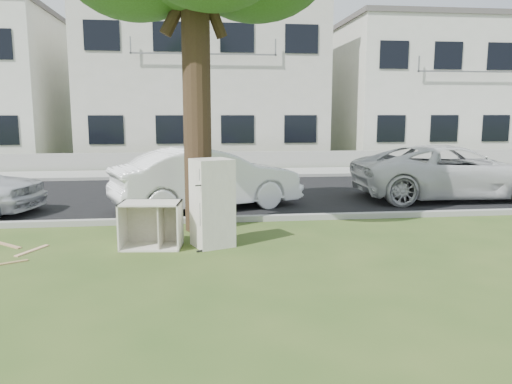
{
  "coord_description": "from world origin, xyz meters",
  "views": [
    {
      "loc": [
        -0.45,
        -8.04,
        2.34
      ],
      "look_at": [
        0.6,
        0.6,
        0.94
      ],
      "focal_mm": 35.0,
      "sensor_mm": 36.0,
      "label": 1
    }
  ],
  "objects": [
    {
      "name": "ground",
      "position": [
        0.0,
        0.0,
        0.0
      ],
      "size": [
        120.0,
        120.0,
        0.0
      ],
      "primitive_type": "plane",
      "color": "#304C1B"
    },
    {
      "name": "road",
      "position": [
        0.0,
        6.0,
        0.01
      ],
      "size": [
        120.0,
        7.0,
        0.01
      ],
      "primitive_type": "cube",
      "color": "black",
      "rests_on": "ground"
    },
    {
      "name": "townhouse_right",
      "position": [
        12.0,
        17.5,
        3.42
      ],
      "size": [
        10.2,
        8.16,
        6.84
      ],
      "color": "silver",
      "rests_on": "ground"
    },
    {
      "name": "kerb_near",
      "position": [
        0.0,
        2.45,
        0.0
      ],
      "size": [
        120.0,
        0.18,
        0.12
      ],
      "primitive_type": "cube",
      "color": "gray",
      "rests_on": "ground"
    },
    {
      "name": "plank_c",
      "position": [
        -3.23,
        0.56,
        0.01
      ],
      "size": [
        0.38,
        0.7,
        0.02
      ],
      "primitive_type": "cube",
      "rotation": [
        0.0,
        0.0,
        1.14
      ],
      "color": "tan",
      "rests_on": "ground"
    },
    {
      "name": "car_right",
      "position": [
        6.44,
        4.64,
        0.73
      ],
      "size": [
        5.28,
        2.5,
        1.46
      ],
      "primitive_type": "imported",
      "rotation": [
        0.0,
        0.0,
        1.56
      ],
      "color": "silver",
      "rests_on": "ground"
    },
    {
      "name": "townhouse_center",
      "position": [
        0.0,
        17.5,
        3.72
      ],
      "size": [
        11.22,
        8.16,
        7.44
      ],
      "color": "beige",
      "rests_on": "ground"
    },
    {
      "name": "low_wall",
      "position": [
        0.0,
        12.6,
        0.35
      ],
      "size": [
        120.0,
        0.15,
        0.7
      ],
      "primitive_type": "cube",
      "color": "gray",
      "rests_on": "ground"
    },
    {
      "name": "kerb_far",
      "position": [
        0.0,
        9.55,
        0.0
      ],
      "size": [
        120.0,
        0.18,
        0.12
      ],
      "primitive_type": "cube",
      "color": "gray",
      "rests_on": "ground"
    },
    {
      "name": "cabinet",
      "position": [
        -1.23,
        0.57,
        0.4
      ],
      "size": [
        1.09,
        0.75,
        0.8
      ],
      "primitive_type": "cube",
      "rotation": [
        0.0,
        0.0,
        -0.11
      ],
      "color": "beige",
      "rests_on": "ground"
    },
    {
      "name": "sidewalk",
      "position": [
        0.0,
        11.0,
        0.01
      ],
      "size": [
        120.0,
        2.8,
        0.01
      ],
      "primitive_type": "cube",
      "color": "gray",
      "rests_on": "ground"
    },
    {
      "name": "car_center",
      "position": [
        -0.17,
        3.94,
        0.74
      ],
      "size": [
        4.78,
        3.08,
        1.49
      ],
      "primitive_type": "imported",
      "rotation": [
        0.0,
        0.0,
        1.94
      ],
      "color": "white",
      "rests_on": "ground"
    },
    {
      "name": "fridge",
      "position": [
        -0.17,
        0.54,
        0.77
      ],
      "size": [
        0.8,
        0.78,
        1.54
      ],
      "primitive_type": "cube",
      "rotation": [
        0.0,
        0.0,
        0.38
      ],
      "color": "silver",
      "rests_on": "ground"
    },
    {
      "name": "plank_b",
      "position": [
        -3.8,
        1.01,
        0.01
      ],
      "size": [
        0.67,
        0.6,
        0.02
      ],
      "primitive_type": "cube",
      "rotation": [
        0.0,
        0.0,
        -0.72
      ],
      "color": "tan",
      "rests_on": "ground"
    }
  ]
}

